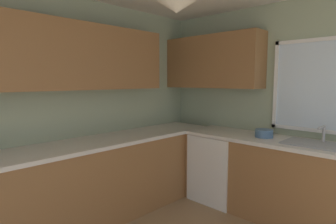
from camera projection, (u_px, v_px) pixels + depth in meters
room_shell at (154, 56)px, 2.71m from camera, size 3.52×4.09×2.53m
counter_run_left at (78, 186)px, 2.91m from camera, size 0.65×3.70×0.90m
counter_run_back at (295, 183)px, 3.01m from camera, size 2.61×0.65×0.90m
dishwasher at (219, 167)px, 3.64m from camera, size 0.60×0.60×0.85m
sink_assembly at (319, 144)px, 2.81m from camera, size 0.65×0.40×0.19m
bowl at (264, 133)px, 3.20m from camera, size 0.20×0.20×0.09m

